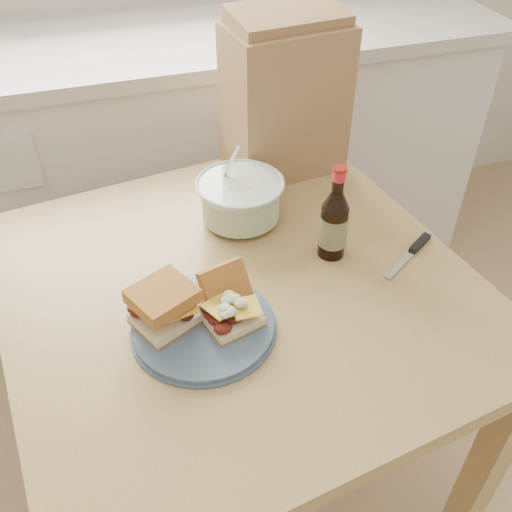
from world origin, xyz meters
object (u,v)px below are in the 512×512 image
object	(u,v)px
plate	(204,327)
coleslaw_bowl	(241,201)
paper_bag	(285,101)
beer_bottle	(334,223)
dining_table	(239,320)

from	to	relation	value
plate	coleslaw_bowl	world-z (taller)	coleslaw_bowl
coleslaw_bowl	paper_bag	size ratio (longest dim) A/B	0.55
coleslaw_bowl	beer_bottle	distance (m)	0.23
coleslaw_bowl	beer_bottle	world-z (taller)	beer_bottle
beer_bottle	dining_table	bearing A→B (deg)	-159.81
plate	coleslaw_bowl	xyz separation A→B (m)	(0.16, 0.30, 0.04)
dining_table	beer_bottle	bearing A→B (deg)	-1.15
coleslaw_bowl	beer_bottle	size ratio (longest dim) A/B	0.92
plate	beer_bottle	xyz separation A→B (m)	(0.31, 0.13, 0.07)
dining_table	paper_bag	size ratio (longest dim) A/B	2.86
plate	paper_bag	size ratio (longest dim) A/B	0.72
plate	coleslaw_bowl	bearing A→B (deg)	61.89
dining_table	plate	distance (m)	0.18
coleslaw_bowl	dining_table	bearing A→B (deg)	-108.23
beer_bottle	paper_bag	xyz separation A→B (m)	(0.02, 0.36, 0.10)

